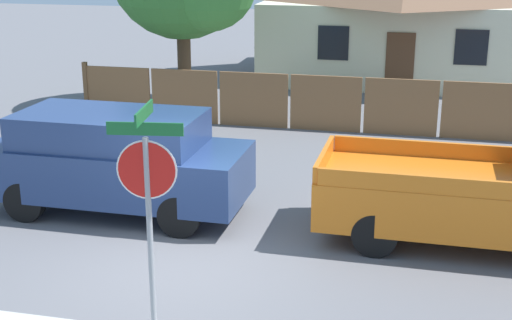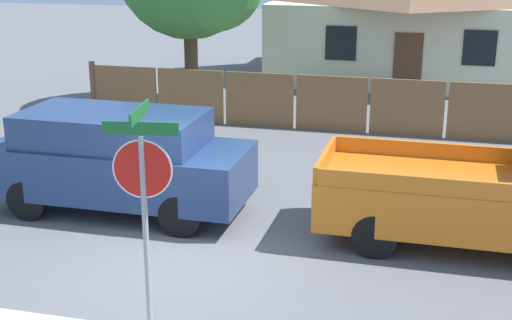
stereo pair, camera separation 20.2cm
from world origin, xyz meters
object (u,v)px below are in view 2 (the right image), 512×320
house (414,9)px  orange_pickup (501,196)px  stop_sign (144,191)px  red_suv (119,158)px

house → orange_pickup: 15.07m
orange_pickup → stop_sign: (-4.36, -4.27, 1.20)m
red_suv → stop_sign: 4.98m
orange_pickup → stop_sign: size_ratio=1.73×
stop_sign → red_suv: bearing=110.4°
red_suv → house: bearing=73.3°
orange_pickup → stop_sign: 6.22m
house → red_suv: 15.63m
house → stop_sign: (-2.34, -19.12, -0.35)m
orange_pickup → stop_sign: bearing=-134.9°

